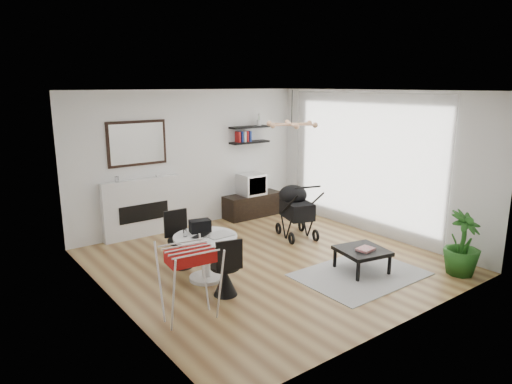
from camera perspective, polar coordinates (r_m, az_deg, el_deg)
floor at (r=7.46m, az=1.63°, el=-8.66°), size 5.00×5.00×0.00m
ceiling at (r=6.92m, az=1.78°, el=12.55°), size 5.00×5.00×0.00m
wall_back at (r=9.13m, az=-8.14°, el=4.08°), size 5.00×0.00×5.00m
wall_left at (r=5.89m, az=-17.71°, el=-1.50°), size 0.00×5.00×5.00m
wall_right at (r=8.82m, az=14.53°, el=3.47°), size 0.00×5.00×5.00m
sheer_curtain at (r=8.87m, az=13.12°, el=3.60°), size 0.04×3.60×2.60m
fireplace at (r=8.73m, az=-14.09°, el=-1.07°), size 1.50×0.17×2.16m
shelf_lower at (r=9.70m, az=-0.81°, el=6.24°), size 0.90×0.25×0.04m
shelf_upper at (r=9.66m, az=-0.81°, el=8.13°), size 0.90×0.25×0.04m
pendant_lamp at (r=7.63m, az=4.48°, el=8.44°), size 0.90×0.90×0.10m
tv_console at (r=9.87m, az=-0.41°, el=-1.65°), size 1.31×0.46×0.49m
crt_tv at (r=9.74m, az=-0.56°, el=0.99°), size 0.52×0.45×0.45m
dining_table at (r=6.69m, az=-6.32°, el=-7.32°), size 0.92×0.92×0.67m
laptop at (r=6.54m, az=-6.59°, el=-5.55°), size 0.37×0.31×0.02m
black_bag at (r=6.77m, az=-7.01°, el=-4.23°), size 0.33×0.24×0.18m
newspaper at (r=6.62m, az=-4.64°, el=-5.35°), size 0.38×0.31×0.01m
drinking_glass at (r=6.61m, az=-8.85°, el=-5.10°), size 0.06×0.06×0.10m
chair_far at (r=7.26m, az=-9.35°, el=-7.12°), size 0.42×0.43×0.88m
chair_near at (r=6.25m, az=-3.81°, el=-10.56°), size 0.42×0.44×0.83m
drying_rack at (r=5.60m, az=-8.28°, el=-11.05°), size 0.69×0.65×0.94m
stroller at (r=8.55m, az=4.98°, el=-2.56°), size 0.77×0.97×1.08m
rug at (r=7.14m, az=12.88°, el=-10.00°), size 1.85×1.33×0.01m
coffee_table at (r=7.16m, az=13.13°, el=-7.25°), size 0.80×0.80×0.35m
magazines at (r=7.09m, az=13.51°, el=-6.97°), size 0.27×0.22×0.04m
potted_plant at (r=7.49m, az=24.43°, el=-5.89°), size 0.56×0.56×0.96m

